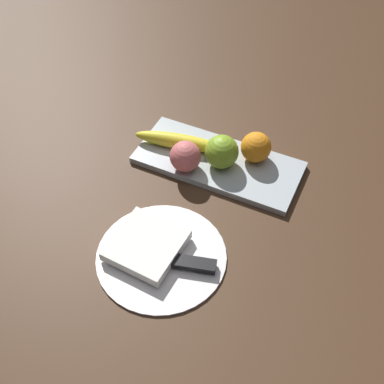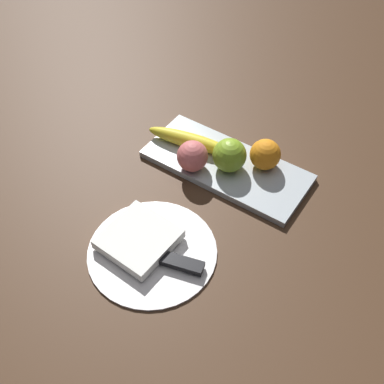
{
  "view_description": "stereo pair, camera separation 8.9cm",
  "coord_description": "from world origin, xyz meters",
  "px_view_note": "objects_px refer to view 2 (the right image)",
  "views": [
    {
      "loc": [
        -0.23,
        0.66,
        0.71
      ],
      "look_at": [
        0.02,
        0.13,
        0.04
      ],
      "focal_mm": 45.2,
      "sensor_mm": 36.0,
      "label": 1
    },
    {
      "loc": [
        -0.3,
        0.62,
        0.71
      ],
      "look_at": [
        0.02,
        0.13,
        0.04
      ],
      "focal_mm": 45.2,
      "sensor_mm": 36.0,
      "label": 2
    }
  ],
  "objects_px": {
    "apple": "(229,155)",
    "banana": "(191,141)",
    "knife": "(170,260)",
    "orange_near_apple": "(265,154)",
    "folded_napkin": "(139,239)",
    "fruit_tray": "(226,166)",
    "dinner_plate": "(152,251)",
    "peach": "(192,156)"
  },
  "relations": [
    {
      "from": "dinner_plate",
      "to": "folded_napkin",
      "type": "distance_m",
      "value": 0.03
    },
    {
      "from": "apple",
      "to": "knife",
      "type": "height_order",
      "value": "apple"
    },
    {
      "from": "peach",
      "to": "dinner_plate",
      "type": "height_order",
      "value": "peach"
    },
    {
      "from": "fruit_tray",
      "to": "knife",
      "type": "distance_m",
      "value": 0.26
    },
    {
      "from": "apple",
      "to": "banana",
      "type": "xyz_separation_m",
      "value": [
        0.1,
        -0.01,
        -0.02
      ]
    },
    {
      "from": "banana",
      "to": "dinner_plate",
      "type": "height_order",
      "value": "banana"
    },
    {
      "from": "folded_napkin",
      "to": "knife",
      "type": "distance_m",
      "value": 0.07
    },
    {
      "from": "banana",
      "to": "orange_near_apple",
      "type": "bearing_deg",
      "value": 1.81
    },
    {
      "from": "dinner_plate",
      "to": "knife",
      "type": "xyz_separation_m",
      "value": [
        -0.04,
        0.0,
        0.01
      ]
    },
    {
      "from": "dinner_plate",
      "to": "knife",
      "type": "distance_m",
      "value": 0.04
    },
    {
      "from": "orange_near_apple",
      "to": "knife",
      "type": "distance_m",
      "value": 0.29
    },
    {
      "from": "peach",
      "to": "knife",
      "type": "distance_m",
      "value": 0.23
    },
    {
      "from": "orange_near_apple",
      "to": "folded_napkin",
      "type": "height_order",
      "value": "orange_near_apple"
    },
    {
      "from": "apple",
      "to": "folded_napkin",
      "type": "bearing_deg",
      "value": 81.18
    },
    {
      "from": "fruit_tray",
      "to": "knife",
      "type": "xyz_separation_m",
      "value": [
        -0.04,
        0.25,
        0.01
      ]
    },
    {
      "from": "fruit_tray",
      "to": "folded_napkin",
      "type": "distance_m",
      "value": 0.25
    },
    {
      "from": "peach",
      "to": "folded_napkin",
      "type": "distance_m",
      "value": 0.21
    },
    {
      "from": "banana",
      "to": "dinner_plate",
      "type": "distance_m",
      "value": 0.27
    },
    {
      "from": "orange_near_apple",
      "to": "knife",
      "type": "height_order",
      "value": "orange_near_apple"
    },
    {
      "from": "folded_napkin",
      "to": "apple",
      "type": "bearing_deg",
      "value": -98.82
    },
    {
      "from": "apple",
      "to": "peach",
      "type": "relative_size",
      "value": 1.09
    },
    {
      "from": "fruit_tray",
      "to": "apple",
      "type": "bearing_deg",
      "value": 141.31
    },
    {
      "from": "fruit_tray",
      "to": "peach",
      "type": "height_order",
      "value": "peach"
    },
    {
      "from": "peach",
      "to": "folded_napkin",
      "type": "height_order",
      "value": "peach"
    },
    {
      "from": "peach",
      "to": "folded_napkin",
      "type": "xyz_separation_m",
      "value": [
        -0.02,
        0.2,
        -0.03
      ]
    },
    {
      "from": "apple",
      "to": "dinner_plate",
      "type": "height_order",
      "value": "apple"
    },
    {
      "from": "knife",
      "to": "banana",
      "type": "bearing_deg",
      "value": -78.42
    },
    {
      "from": "orange_near_apple",
      "to": "peach",
      "type": "xyz_separation_m",
      "value": [
        0.12,
        0.08,
        0.0
      ]
    },
    {
      "from": "apple",
      "to": "banana",
      "type": "height_order",
      "value": "apple"
    },
    {
      "from": "apple",
      "to": "orange_near_apple",
      "type": "height_order",
      "value": "apple"
    },
    {
      "from": "banana",
      "to": "peach",
      "type": "bearing_deg",
      "value": -64.08
    },
    {
      "from": "fruit_tray",
      "to": "orange_near_apple",
      "type": "height_order",
      "value": "orange_near_apple"
    },
    {
      "from": "apple",
      "to": "orange_near_apple",
      "type": "xyz_separation_m",
      "value": [
        -0.06,
        -0.04,
        -0.0
      ]
    },
    {
      "from": "apple",
      "to": "knife",
      "type": "xyz_separation_m",
      "value": [
        -0.03,
        0.25,
        -0.03
      ]
    },
    {
      "from": "peach",
      "to": "banana",
      "type": "bearing_deg",
      "value": -52.56
    },
    {
      "from": "peach",
      "to": "knife",
      "type": "xyz_separation_m",
      "value": [
        -0.09,
        0.21,
        -0.03
      ]
    },
    {
      "from": "dinner_plate",
      "to": "fruit_tray",
      "type": "bearing_deg",
      "value": -90.0
    },
    {
      "from": "banana",
      "to": "orange_near_apple",
      "type": "height_order",
      "value": "orange_near_apple"
    },
    {
      "from": "peach",
      "to": "knife",
      "type": "height_order",
      "value": "peach"
    },
    {
      "from": "folded_napkin",
      "to": "orange_near_apple",
      "type": "bearing_deg",
      "value": -108.08
    },
    {
      "from": "fruit_tray",
      "to": "apple",
      "type": "distance_m",
      "value": 0.04
    },
    {
      "from": "peach",
      "to": "knife",
      "type": "relative_size",
      "value": 0.35
    }
  ]
}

